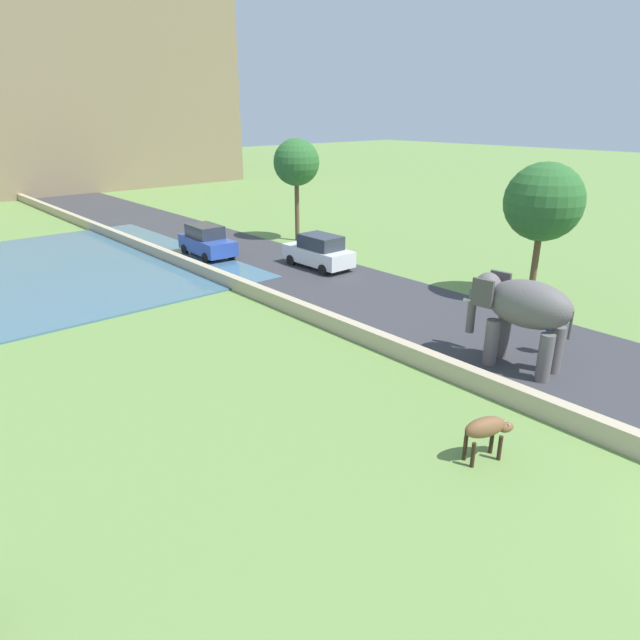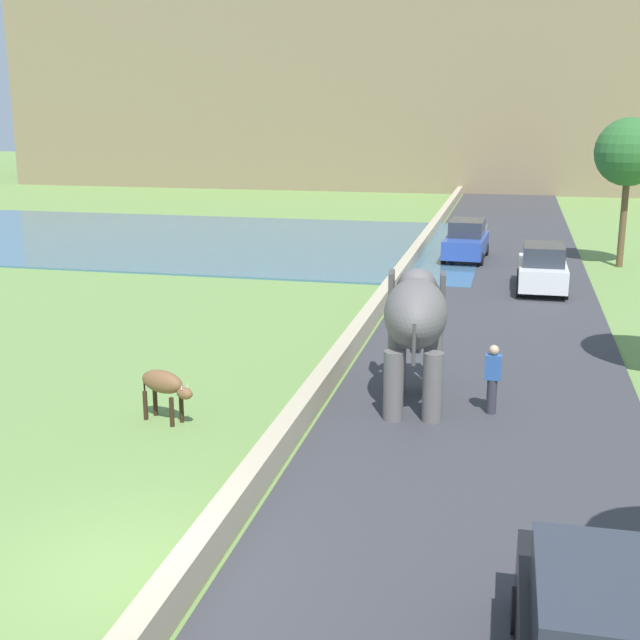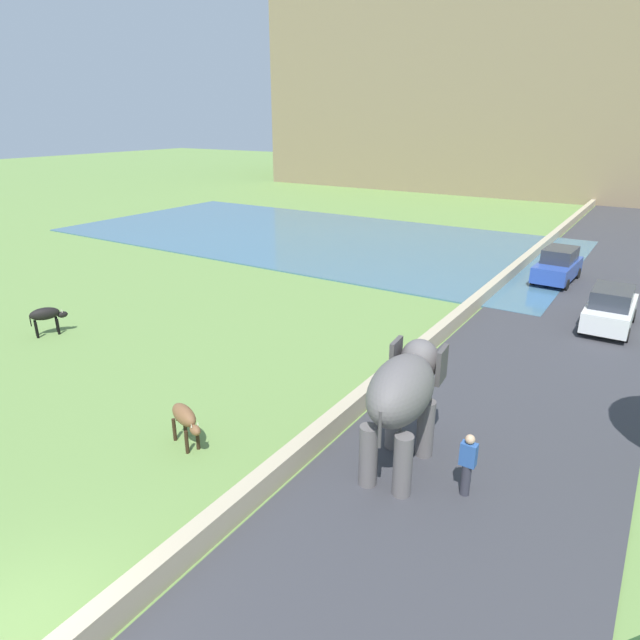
{
  "view_description": "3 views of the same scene",
  "coord_description": "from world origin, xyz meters",
  "px_view_note": "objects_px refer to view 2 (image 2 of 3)",
  "views": [
    {
      "loc": [
        -12.1,
        0.01,
        7.88
      ],
      "look_at": [
        -1.87,
        11.65,
        1.96
      ],
      "focal_mm": 30.96,
      "sensor_mm": 36.0,
      "label": 1
    },
    {
      "loc": [
        5.4,
        -10.07,
        6.63
      ],
      "look_at": [
        0.84,
        9.63,
        1.49
      ],
      "focal_mm": 46.9,
      "sensor_mm": 36.0,
      "label": 2
    },
    {
      "loc": [
        8.02,
        -2.82,
        8.24
      ],
      "look_at": [
        -1.28,
        11.68,
        1.84
      ],
      "focal_mm": 30.84,
      "sensor_mm": 36.0,
      "label": 3
    }
  ],
  "objects_px": {
    "elephant": "(416,319)",
    "car_white": "(543,268)",
    "car_blue": "(466,240)",
    "cow_brown": "(164,385)",
    "person_beside_elephant": "(493,378)"
  },
  "relations": [
    {
      "from": "car_white",
      "to": "person_beside_elephant",
      "type": "bearing_deg",
      "value": -95.94
    },
    {
      "from": "elephant",
      "to": "person_beside_elephant",
      "type": "xyz_separation_m",
      "value": [
        1.76,
        -0.28,
        -1.16
      ]
    },
    {
      "from": "car_white",
      "to": "cow_brown",
      "type": "xyz_separation_m",
      "value": [
        -8.31,
        -15.51,
        -0.06
      ]
    },
    {
      "from": "car_white",
      "to": "elephant",
      "type": "bearing_deg",
      "value": -103.44
    },
    {
      "from": "person_beside_elephant",
      "to": "car_white",
      "type": "xyz_separation_m",
      "value": [
        1.41,
        13.56,
        0.03
      ]
    },
    {
      "from": "car_blue",
      "to": "car_white",
      "type": "xyz_separation_m",
      "value": [
        3.15,
        -6.09,
        0.0
      ]
    },
    {
      "from": "elephant",
      "to": "car_white",
      "type": "xyz_separation_m",
      "value": [
        3.17,
        13.28,
        -1.14
      ]
    },
    {
      "from": "person_beside_elephant",
      "to": "cow_brown",
      "type": "relative_size",
      "value": 1.15
    },
    {
      "from": "car_blue",
      "to": "car_white",
      "type": "height_order",
      "value": "same"
    },
    {
      "from": "car_blue",
      "to": "cow_brown",
      "type": "xyz_separation_m",
      "value": [
        -5.17,
        -21.6,
        -0.06
      ]
    },
    {
      "from": "car_blue",
      "to": "person_beside_elephant",
      "type": "bearing_deg",
      "value": -84.95
    },
    {
      "from": "elephant",
      "to": "car_white",
      "type": "relative_size",
      "value": 0.88
    },
    {
      "from": "elephant",
      "to": "car_blue",
      "type": "distance_m",
      "value": 19.41
    },
    {
      "from": "cow_brown",
      "to": "person_beside_elephant",
      "type": "bearing_deg",
      "value": 15.78
    },
    {
      "from": "cow_brown",
      "to": "car_blue",
      "type": "bearing_deg",
      "value": 76.55
    }
  ]
}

